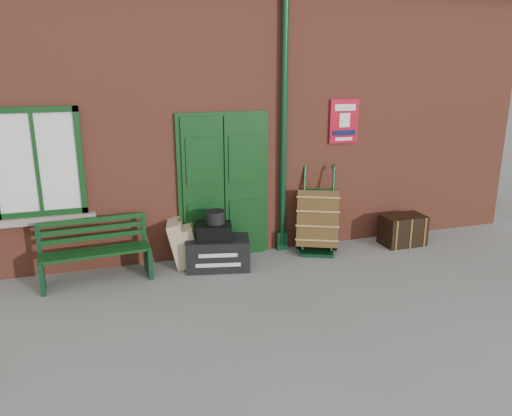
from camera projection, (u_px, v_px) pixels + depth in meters
name	position (u px, v px, depth m)	size (l,w,h in m)	color
ground	(274.00, 291.00, 6.71)	(80.00, 80.00, 0.00)	gray
station_building	(212.00, 107.00, 9.30)	(10.30, 4.30, 4.36)	brown
bench	(95.00, 249.00, 6.92)	(1.50, 0.56, 0.91)	#0F3713
houdini_trunk	(218.00, 253.00, 7.40)	(0.93, 0.51, 0.46)	black
strongbox	(214.00, 231.00, 7.29)	(0.51, 0.37, 0.23)	black
hatbox	(215.00, 217.00, 7.27)	(0.28, 0.28, 0.19)	black
suitcase_back	(179.00, 243.00, 7.45)	(0.20, 0.49, 0.69)	tan
suitcase_front	(191.00, 245.00, 7.51)	(0.18, 0.45, 0.59)	tan
porter_trolley	(318.00, 220.00, 8.03)	(0.89, 0.91, 1.35)	#0E381C
dark_trunk	(403.00, 230.00, 8.37)	(0.70, 0.46, 0.50)	black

